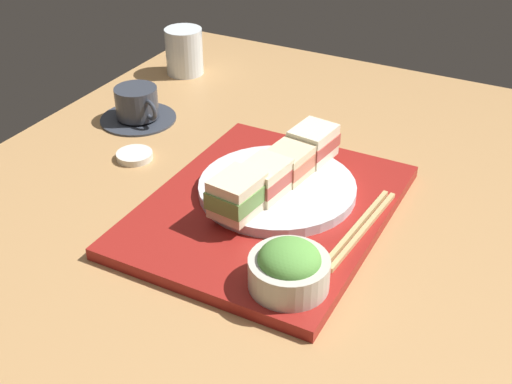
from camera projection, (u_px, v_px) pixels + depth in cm
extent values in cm
cube|color=tan|center=(238.00, 240.00, 96.29)|extent=(140.00, 100.00, 3.00)
cube|color=maroon|center=(267.00, 209.00, 98.60)|extent=(42.06, 33.37, 1.83)
cylinder|color=silver|center=(277.00, 188.00, 100.36)|extent=(23.86, 23.86, 1.57)
cube|color=beige|center=(237.00, 209.00, 92.85)|extent=(7.63, 6.47, 1.57)
cube|color=#669347|center=(237.00, 197.00, 91.74)|extent=(8.19, 6.75, 2.53)
cube|color=beige|center=(237.00, 184.00, 90.62)|extent=(7.63, 6.47, 1.57)
cube|color=beige|center=(265.00, 189.00, 97.30)|extent=(7.63, 6.47, 1.51)
cube|color=#B74C42|center=(265.00, 179.00, 96.34)|extent=(7.83, 6.57, 2.04)
cube|color=beige|center=(265.00, 168.00, 95.38)|extent=(7.63, 6.47, 1.51)
cube|color=beige|center=(290.00, 171.00, 101.82)|extent=(7.63, 6.47, 1.23)
cube|color=#CC6B4C|center=(290.00, 162.00, 100.92)|extent=(7.75, 6.65, 2.10)
cube|color=beige|center=(290.00, 152.00, 100.02)|extent=(7.63, 6.47, 1.23)
cube|color=#EFE5C1|center=(312.00, 153.00, 106.15)|extent=(7.63, 6.47, 1.65)
cube|color=#B74C42|center=(313.00, 143.00, 105.17)|extent=(8.05, 6.74, 1.94)
cube|color=#EFE5C1|center=(313.00, 133.00, 104.20)|extent=(7.63, 6.47, 1.65)
cylinder|color=beige|center=(289.00, 273.00, 81.75)|extent=(10.17, 10.17, 4.03)
ellipsoid|color=#5B9E42|center=(289.00, 260.00, 80.65)|extent=(7.85, 7.85, 4.32)
cube|color=tan|center=(364.00, 230.00, 92.12)|extent=(20.81, 2.25, 0.70)
cube|color=tan|center=(357.00, 227.00, 92.62)|extent=(20.81, 2.25, 0.70)
cylinder|color=#333842|center=(138.00, 118.00, 125.26)|extent=(14.28, 14.28, 0.80)
cylinder|color=#333842|center=(137.00, 102.00, 123.52)|extent=(7.97, 7.97, 5.64)
cylinder|color=#382111|center=(135.00, 90.00, 122.20)|extent=(7.33, 7.33, 0.40)
torus|color=#333842|center=(150.00, 110.00, 120.59)|extent=(2.20, 3.98, 3.96)
cylinder|color=silver|center=(184.00, 51.00, 141.87)|extent=(7.94, 7.94, 9.79)
cylinder|color=silver|center=(135.00, 156.00, 112.77)|extent=(6.17, 6.17, 1.15)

